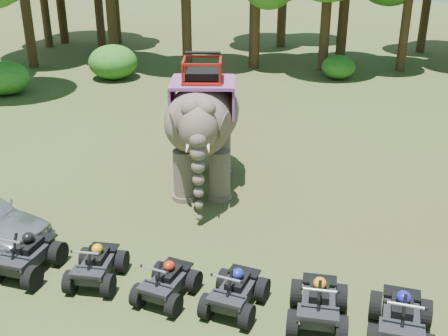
# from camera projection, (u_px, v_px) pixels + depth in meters

# --- Properties ---
(ground) EXTENTS (110.00, 110.00, 0.00)m
(ground) POSITION_uv_depth(u_px,v_px,m) (211.00, 249.00, 15.27)
(ground) COLOR #47381E
(ground) RESTS_ON ground
(elephant) EXTENTS (3.65, 5.61, 4.35)m
(elephant) POSITION_uv_depth(u_px,v_px,m) (203.00, 123.00, 18.13)
(elephant) COLOR brown
(elephant) RESTS_ON ground
(atv_0) EXTENTS (1.30, 1.77, 1.31)m
(atv_0) POSITION_uv_depth(u_px,v_px,m) (26.00, 250.00, 13.99)
(atv_0) COLOR black
(atv_0) RESTS_ON ground
(atv_1) EXTENTS (1.40, 1.76, 1.19)m
(atv_1) POSITION_uv_depth(u_px,v_px,m) (96.00, 261.00, 13.67)
(atv_1) COLOR black
(atv_1) RESTS_ON ground
(atv_2) EXTENTS (1.31, 1.68, 1.15)m
(atv_2) POSITION_uv_depth(u_px,v_px,m) (167.00, 277.00, 13.05)
(atv_2) COLOR black
(atv_2) RESTS_ON ground
(atv_3) EXTENTS (1.32, 1.72, 1.21)m
(atv_3) POSITION_uv_depth(u_px,v_px,m) (235.00, 286.00, 12.69)
(atv_3) COLOR black
(atv_3) RESTS_ON ground
(atv_4) EXTENTS (1.47, 1.89, 1.29)m
(atv_4) POSITION_uv_depth(u_px,v_px,m) (319.00, 298.00, 12.24)
(atv_4) COLOR black
(atv_4) RESTS_ON ground
(atv_5) EXTENTS (1.34, 1.82, 1.33)m
(atv_5) POSITION_uv_depth(u_px,v_px,m) (402.00, 313.00, 11.74)
(atv_5) COLOR black
(atv_5) RESTS_ON ground
(tree_1) EXTENTS (5.24, 5.24, 7.48)m
(tree_1) POSITION_uv_depth(u_px,v_px,m) (408.00, 6.00, 31.80)
(tree_1) COLOR #195114
(tree_1) RESTS_ON ground
(tree_37) EXTENTS (4.91, 4.91, 7.02)m
(tree_37) POSITION_uv_depth(u_px,v_px,m) (254.00, 8.00, 32.72)
(tree_37) COLOR #195114
(tree_37) RESTS_ON ground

